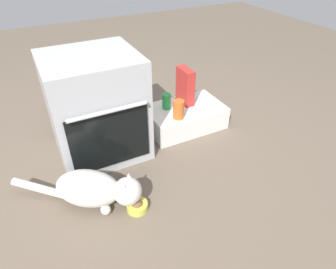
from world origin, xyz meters
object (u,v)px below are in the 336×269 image
object	(u,v)px
pantry_cabinet	(185,117)
sauce_jar	(179,110)
food_bowl	(137,206)
cereal_box	(185,86)
soda_can	(167,101)
oven	(97,107)
cat	(95,189)

from	to	relation	value
pantry_cabinet	sauce_jar	distance (m)	0.23
food_bowl	cereal_box	world-z (taller)	cereal_box
cereal_box	soda_can	xyz separation A→B (m)	(-0.17, -0.02, -0.08)
pantry_cabinet	oven	bearing A→B (deg)	179.77
food_bowl	soda_can	bearing A→B (deg)	51.97
sauce_jar	soda_can	bearing A→B (deg)	95.43
food_bowl	soda_can	size ratio (longest dim) A/B	1.01
cereal_box	soda_can	world-z (taller)	cereal_box
oven	pantry_cabinet	bearing A→B (deg)	-0.23
cat	cereal_box	xyz separation A→B (m)	(0.89, 0.55, 0.19)
food_bowl	cereal_box	distance (m)	1.03
sauce_jar	soda_can	world-z (taller)	sauce_jar
cereal_box	oven	bearing A→B (deg)	-174.50
food_bowl	sauce_jar	xyz separation A→B (m)	(0.54, 0.51, 0.22)
cereal_box	sauce_jar	bearing A→B (deg)	-130.41
food_bowl	cereal_box	size ratio (longest dim) A/B	0.43
soda_can	food_bowl	bearing A→B (deg)	-128.03
oven	food_bowl	xyz separation A→B (m)	(0.01, -0.63, -0.32)
cat	pantry_cabinet	bearing A→B (deg)	65.98
pantry_cabinet	sauce_jar	xyz separation A→B (m)	(-0.12, -0.11, 0.16)
oven	sauce_jar	distance (m)	0.58
food_bowl	sauce_jar	bearing A→B (deg)	43.26
soda_can	cat	bearing A→B (deg)	-143.60
oven	sauce_jar	world-z (taller)	oven
oven	cat	world-z (taller)	oven
sauce_jar	cereal_box	size ratio (longest dim) A/B	0.50
pantry_cabinet	food_bowl	bearing A→B (deg)	-136.74
food_bowl	pantry_cabinet	bearing A→B (deg)	43.26
pantry_cabinet	sauce_jar	bearing A→B (deg)	-136.74
oven	cat	bearing A→B (deg)	-110.42
oven	cereal_box	size ratio (longest dim) A/B	2.51
cat	sauce_jar	xyz separation A→B (m)	(0.74, 0.37, 0.12)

